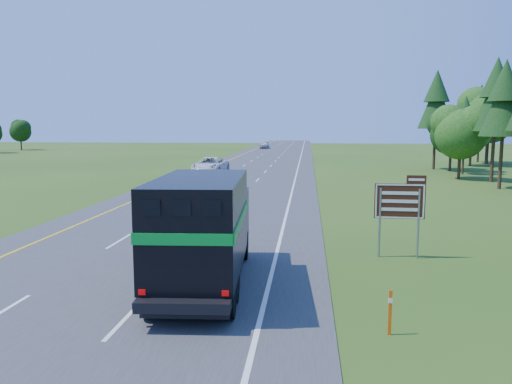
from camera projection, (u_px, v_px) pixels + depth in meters
ground at (21, 349)px, 11.85m from camera, size 300.00×300.00×0.00m
road at (253, 170)px, 61.15m from camera, size 15.00×260.00×0.04m
lane_markings at (253, 169)px, 61.15m from camera, size 11.15×260.00×0.01m
horse_truck at (204, 227)px, 16.25m from camera, size 3.07×8.38×3.65m
white_suv at (210, 165)px, 55.53m from camera, size 3.54×6.82×1.84m
far_car at (264, 145)px, 119.80m from camera, size 2.15×5.09×1.72m
exit_sign at (401, 204)px, 19.85m from camera, size 1.97×0.15×3.34m
delineator at (390, 311)px, 12.58m from camera, size 0.10×0.05×1.17m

